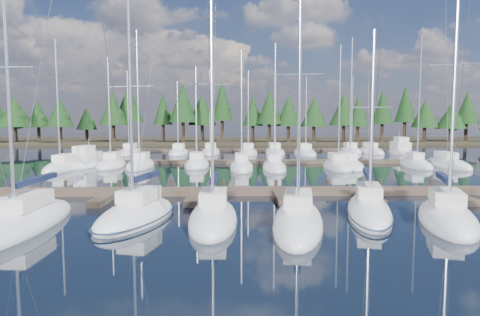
{
  "coord_description": "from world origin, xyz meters",
  "views": [
    {
      "loc": [
        -3.44,
        -13.32,
        5.54
      ],
      "look_at": [
        -2.69,
        22.0,
        2.31
      ],
      "focal_mm": 32.0,
      "sensor_mm": 36.0,
      "label": 1
    }
  ],
  "objects_px": {
    "front_sailboat_5": "(447,217)",
    "front_sailboat_1": "(137,215)",
    "main_dock": "(278,192)",
    "front_sailboat_3": "(298,221)",
    "front_sailboat_0": "(21,223)",
    "front_sailboat_4": "(369,210)",
    "motor_yacht_left": "(86,163)",
    "front_sailboat_2": "(213,217)",
    "motor_yacht_right": "(400,150)"
  },
  "relations": [
    {
      "from": "main_dock",
      "to": "front_sailboat_1",
      "type": "relative_size",
      "value": 3.35
    },
    {
      "from": "main_dock",
      "to": "front_sailboat_2",
      "type": "xyz_separation_m",
      "value": [
        -4.4,
        -8.23,
        0.09
      ]
    },
    {
      "from": "front_sailboat_2",
      "to": "front_sailboat_3",
      "type": "bearing_deg",
      "value": -10.15
    },
    {
      "from": "front_sailboat_2",
      "to": "motor_yacht_right",
      "type": "relative_size",
      "value": 1.48
    },
    {
      "from": "front_sailboat_2",
      "to": "front_sailboat_1",
      "type": "bearing_deg",
      "value": 170.28
    },
    {
      "from": "main_dock",
      "to": "front_sailboat_5",
      "type": "relative_size",
      "value": 2.91
    },
    {
      "from": "front_sailboat_2",
      "to": "front_sailboat_5",
      "type": "height_order",
      "value": "front_sailboat_5"
    },
    {
      "from": "front_sailboat_5",
      "to": "front_sailboat_0",
      "type": "bearing_deg",
      "value": -177.88
    },
    {
      "from": "front_sailboat_0",
      "to": "front_sailboat_5",
      "type": "relative_size",
      "value": 0.96
    },
    {
      "from": "front_sailboat_1",
      "to": "motor_yacht_left",
      "type": "xyz_separation_m",
      "value": [
        -11.64,
        26.55,
        0.18
      ]
    },
    {
      "from": "front_sailboat_2",
      "to": "front_sailboat_3",
      "type": "relative_size",
      "value": 0.94
    },
    {
      "from": "front_sailboat_3",
      "to": "motor_yacht_left",
      "type": "bearing_deg",
      "value": 125.87
    },
    {
      "from": "motor_yacht_left",
      "to": "motor_yacht_right",
      "type": "bearing_deg",
      "value": 23.19
    },
    {
      "from": "main_dock",
      "to": "front_sailboat_3",
      "type": "relative_size",
      "value": 3.14
    },
    {
      "from": "front_sailboat_0",
      "to": "front_sailboat_5",
      "type": "xyz_separation_m",
      "value": [
        22.17,
        0.82,
        0.02
      ]
    },
    {
      "from": "front_sailboat_2",
      "to": "motor_yacht_left",
      "type": "distance_m",
      "value": 31.56
    },
    {
      "from": "motor_yacht_left",
      "to": "front_sailboat_1",
      "type": "bearing_deg",
      "value": -66.33
    },
    {
      "from": "front_sailboat_1",
      "to": "front_sailboat_3",
      "type": "bearing_deg",
      "value": -9.94
    },
    {
      "from": "front_sailboat_5",
      "to": "front_sailboat_1",
      "type": "bearing_deg",
      "value": 176.75
    },
    {
      "from": "front_sailboat_2",
      "to": "front_sailboat_3",
      "type": "distance_m",
      "value": 4.49
    },
    {
      "from": "main_dock",
      "to": "front_sailboat_2",
      "type": "height_order",
      "value": "front_sailboat_2"
    },
    {
      "from": "front_sailboat_4",
      "to": "front_sailboat_3",
      "type": "bearing_deg",
      "value": -150.84
    },
    {
      "from": "main_dock",
      "to": "front_sailboat_1",
      "type": "height_order",
      "value": "front_sailboat_1"
    },
    {
      "from": "front_sailboat_0",
      "to": "front_sailboat_1",
      "type": "distance_m",
      "value": 5.7
    },
    {
      "from": "front_sailboat_4",
      "to": "motor_yacht_left",
      "type": "bearing_deg",
      "value": 134.17
    },
    {
      "from": "motor_yacht_right",
      "to": "front_sailboat_1",
      "type": "bearing_deg",
      "value": -125.7
    },
    {
      "from": "motor_yacht_left",
      "to": "main_dock",
      "type": "bearing_deg",
      "value": -43.21
    },
    {
      "from": "front_sailboat_5",
      "to": "motor_yacht_right",
      "type": "bearing_deg",
      "value": 71.03
    },
    {
      "from": "front_sailboat_1",
      "to": "front_sailboat_4",
      "type": "xyz_separation_m",
      "value": [
        13.18,
        1.0,
        -0.01
      ]
    },
    {
      "from": "main_dock",
      "to": "front_sailboat_2",
      "type": "distance_m",
      "value": 9.33
    },
    {
      "from": "front_sailboat_2",
      "to": "front_sailboat_0",
      "type": "bearing_deg",
      "value": -173.82
    },
    {
      "from": "motor_yacht_right",
      "to": "front_sailboat_2",
      "type": "bearing_deg",
      "value": -121.62
    },
    {
      "from": "front_sailboat_1",
      "to": "front_sailboat_5",
      "type": "distance_m",
      "value": 16.78
    },
    {
      "from": "front_sailboat_0",
      "to": "front_sailboat_3",
      "type": "relative_size",
      "value": 1.04
    },
    {
      "from": "front_sailboat_0",
      "to": "motor_yacht_right",
      "type": "bearing_deg",
      "value": 51.13
    },
    {
      "from": "front_sailboat_4",
      "to": "front_sailboat_5",
      "type": "height_order",
      "value": "front_sailboat_5"
    },
    {
      "from": "front_sailboat_5",
      "to": "motor_yacht_right",
      "type": "height_order",
      "value": "front_sailboat_5"
    },
    {
      "from": "front_sailboat_3",
      "to": "main_dock",
      "type": "bearing_deg",
      "value": 90.13
    },
    {
      "from": "front_sailboat_0",
      "to": "main_dock",
      "type": "bearing_deg",
      "value": 33.4
    },
    {
      "from": "front_sailboat_4",
      "to": "main_dock",
      "type": "bearing_deg",
      "value": 124.92
    },
    {
      "from": "front_sailboat_0",
      "to": "front_sailboat_4",
      "type": "xyz_separation_m",
      "value": [
        18.6,
        2.78,
        -0.01
      ]
    },
    {
      "from": "motor_yacht_left",
      "to": "front_sailboat_4",
      "type": "bearing_deg",
      "value": -45.83
    },
    {
      "from": "front_sailboat_2",
      "to": "motor_yacht_right",
      "type": "height_order",
      "value": "front_sailboat_2"
    },
    {
      "from": "front_sailboat_1",
      "to": "main_dock",
      "type": "bearing_deg",
      "value": 40.96
    },
    {
      "from": "front_sailboat_5",
      "to": "front_sailboat_3",
      "type": "bearing_deg",
      "value": -176.0
    },
    {
      "from": "front_sailboat_0",
      "to": "front_sailboat_2",
      "type": "relative_size",
      "value": 1.1
    },
    {
      "from": "front_sailboat_1",
      "to": "front_sailboat_0",
      "type": "bearing_deg",
      "value": -161.89
    },
    {
      "from": "front_sailboat_0",
      "to": "front_sailboat_4",
      "type": "bearing_deg",
      "value": 8.49
    },
    {
      "from": "front_sailboat_0",
      "to": "front_sailboat_5",
      "type": "bearing_deg",
      "value": 2.12
    },
    {
      "from": "front_sailboat_0",
      "to": "motor_yacht_left",
      "type": "xyz_separation_m",
      "value": [
        -6.22,
        28.32,
        0.17
      ]
    }
  ]
}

